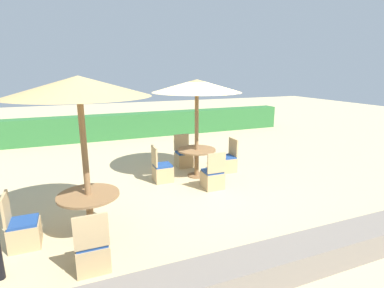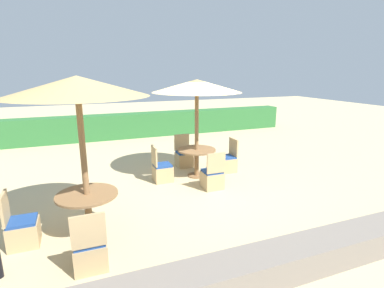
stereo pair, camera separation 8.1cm
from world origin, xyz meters
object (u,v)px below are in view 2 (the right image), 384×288
at_px(patio_chair_center_north, 184,158).
at_px(round_table_center, 197,155).
at_px(patio_chair_center_east, 227,162).
at_px(parasol_center, 197,86).
at_px(patio_chair_front_left_west, 22,230).
at_px(round_table_front_left, 88,203).
at_px(parasol_front_left, 77,87).
at_px(patio_chair_center_west, 162,171).
at_px(patio_chair_front_left_south, 90,251).
at_px(patio_chair_center_south, 212,178).

bearing_deg(patio_chair_center_north, round_table_center, 91.23).
relative_size(round_table_center, patio_chair_center_east, 1.09).
bearing_deg(parasol_center, patio_chair_center_north, 91.23).
distance_m(patio_chair_center_east, patio_chair_front_left_west, 5.24).
distance_m(parasol_center, round_table_front_left, 3.94).
relative_size(parasol_front_left, patio_chair_front_left_west, 2.91).
bearing_deg(patio_chair_center_west, round_table_front_left, -43.01).
relative_size(patio_chair_center_north, patio_chair_center_west, 1.00).
xyz_separation_m(parasol_center, round_table_center, (0.00, 0.00, -1.81)).
distance_m(patio_chair_center_west, patio_chair_front_left_west, 3.53).
relative_size(patio_chair_center_east, patio_chair_front_left_south, 1.00).
relative_size(parasol_center, parasol_front_left, 0.95).
height_order(patio_chair_center_east, patio_chair_front_left_west, same).
height_order(parasol_center, patio_chair_center_south, parasol_center).
bearing_deg(patio_chair_front_left_south, patio_chair_center_east, 38.58).
height_order(patio_chair_center_west, parasol_front_left, parasol_front_left).
bearing_deg(patio_chair_front_left_west, round_table_center, 117.36).
relative_size(patio_chair_center_north, round_table_front_left, 0.90).
bearing_deg(patio_chair_center_south, patio_chair_front_left_south, -144.42).
bearing_deg(round_table_front_left, patio_chair_center_south, 21.02).
bearing_deg(round_table_front_left, patio_chair_front_left_west, 178.27).
relative_size(parasol_front_left, patio_chair_front_left_south, 2.91).
distance_m(patio_chair_center_north, patio_chair_center_east, 1.31).
relative_size(patio_chair_center_south, patio_chair_front_left_south, 1.00).
bearing_deg(patio_chair_center_north, patio_chair_center_west, 45.05).
bearing_deg(round_table_front_left, patio_chair_center_north, 46.35).
bearing_deg(round_table_center, parasol_center, 180.00).
bearing_deg(patio_chair_center_south, patio_chair_center_north, 91.47).
xyz_separation_m(patio_chair_center_west, patio_chair_center_south, (1.00, -0.91, 0.00)).
relative_size(patio_chair_front_left_west, patio_chair_front_left_south, 1.00).
relative_size(patio_chair_center_east, round_table_front_left, 0.90).
distance_m(patio_chair_center_south, parasol_front_left, 3.83).
bearing_deg(patio_chair_front_left_west, parasol_center, 117.36).
distance_m(patio_chair_center_north, parasol_front_left, 4.68).
xyz_separation_m(patio_chair_center_east, patio_chair_front_left_south, (-3.83, -3.06, 0.00)).
bearing_deg(round_table_center, patio_chair_front_left_west, -152.64).
relative_size(patio_chair_center_north, parasol_front_left, 0.34).
bearing_deg(round_table_front_left, parasol_front_left, 0.00).
height_order(patio_chair_center_west, round_table_front_left, patio_chair_center_west).
distance_m(patio_chair_center_north, round_table_front_left, 4.11).
height_order(parasol_center, patio_chair_center_east, parasol_center).
xyz_separation_m(round_table_center, patio_chair_center_east, (0.94, 0.04, -0.31)).
bearing_deg(parasol_center, round_table_center, 0.00).
height_order(patio_chair_center_north, patio_chair_center_east, same).
bearing_deg(round_table_center, patio_chair_front_left_south, -133.73).
relative_size(round_table_center, patio_chair_center_south, 1.09).
relative_size(patio_chair_center_north, patio_chair_center_south, 1.00).
xyz_separation_m(round_table_center, patio_chair_front_left_south, (-2.89, -3.02, -0.31)).
bearing_deg(parasol_front_left, patio_chair_center_south, 21.02).
xyz_separation_m(round_table_front_left, patio_chair_front_left_south, (-0.04, -0.98, -0.32)).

